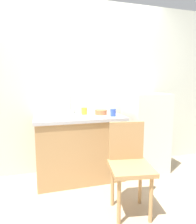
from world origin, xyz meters
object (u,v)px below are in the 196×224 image
object	(u,v)px
refrigerator	(145,132)
cup_white	(71,114)
chair	(129,163)
cup_blue	(113,113)
cup_yellow	(84,111)
dish_tray	(53,116)
terracotta_bowl	(101,112)

from	to	relation	value
refrigerator	cup_white	distance (m)	1.15
refrigerator	chair	size ratio (longest dim) A/B	1.28
cup_blue	cup_white	bearing A→B (deg)	168.77
chair	cup_yellow	size ratio (longest dim) A/B	9.40
cup_yellow	refrigerator	bearing A→B (deg)	-6.04
dish_tray	terracotta_bowl	size ratio (longest dim) A/B	1.69
cup_yellow	cup_blue	bearing A→B (deg)	-37.51
cup_blue	cup_yellow	world-z (taller)	cup_blue
chair	terracotta_bowl	size ratio (longest dim) A/B	5.38
chair	terracotta_bowl	xyz separation A→B (m)	(-0.03, 0.87, 0.39)
terracotta_bowl	cup_yellow	size ratio (longest dim) A/B	1.75
refrigerator	cup_white	world-z (taller)	refrigerator
chair	cup_blue	xyz separation A→B (m)	(0.08, 0.70, 0.40)
terracotta_bowl	refrigerator	bearing A→B (deg)	-1.68
cup_blue	cup_yellow	distance (m)	0.42
cup_white	cup_yellow	distance (m)	0.25
chair	cup_blue	size ratio (longest dim) A/B	9.19
cup_blue	chair	bearing A→B (deg)	-96.70
cup_white	cup_blue	size ratio (longest dim) A/B	0.76
refrigerator	dish_tray	xyz separation A→B (m)	(-1.33, -0.11, 0.31)
chair	cup_yellow	distance (m)	1.06
terracotta_bowl	cup_blue	size ratio (longest dim) A/B	1.71
dish_tray	terracotta_bowl	bearing A→B (deg)	11.05
dish_tray	cup_white	world-z (taller)	cup_white
chair	cup_yellow	bearing A→B (deg)	113.92
terracotta_bowl	cup_yellow	bearing A→B (deg)	161.10
chair	terracotta_bowl	world-z (taller)	terracotta_bowl
refrigerator	chair	bearing A→B (deg)	-127.27
refrigerator	cup_blue	xyz separation A→B (m)	(-0.57, -0.16, 0.33)
dish_tray	cup_white	size ratio (longest dim) A/B	3.81
cup_yellow	cup_white	bearing A→B (deg)	-143.54
cup_white	cup_blue	xyz separation A→B (m)	(0.53, -0.11, 0.01)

